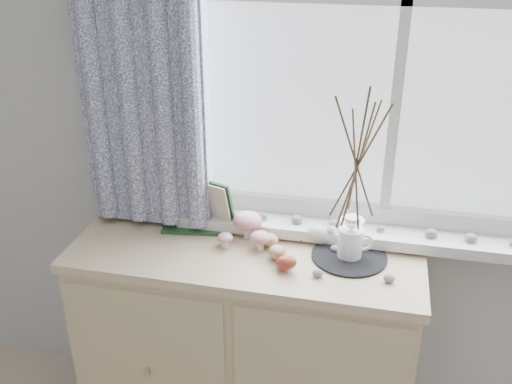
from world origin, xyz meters
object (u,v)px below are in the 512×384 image
Objects in this scene: botanical_book at (195,207)px; twig_pitcher at (357,159)px; toadstool_cluster at (248,227)px; sideboard at (246,349)px.

twig_pitcher is at bearing -12.90° from botanical_book.
twig_pitcher reaches higher than toadstool_cluster.
sideboard is at bearing -31.18° from botanical_book.
botanical_book is (-0.20, 0.08, 0.53)m from sideboard.
twig_pitcher reaches higher than botanical_book.
toadstool_cluster is at bearing 93.67° from sideboard.
botanical_book is at bearing 176.11° from toadstool_cluster.
toadstool_cluster is (0.20, -0.01, -0.05)m from botanical_book.
sideboard is 0.49m from toadstool_cluster.
twig_pitcher is (0.35, 0.04, 0.78)m from sideboard.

